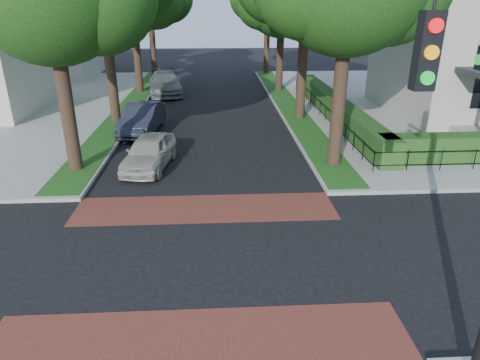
% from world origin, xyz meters
% --- Properties ---
extents(ground, '(120.00, 120.00, 0.00)m').
position_xyz_m(ground, '(0.00, 0.00, 0.00)').
color(ground, black).
rests_on(ground, ground).
extents(crosswalk_far, '(9.00, 2.20, 0.01)m').
position_xyz_m(crosswalk_far, '(0.00, 3.20, 0.01)').
color(crosswalk_far, maroon).
rests_on(crosswalk_far, ground).
extents(crosswalk_near, '(9.00, 2.20, 0.01)m').
position_xyz_m(crosswalk_near, '(0.00, -3.20, 0.01)').
color(crosswalk_near, maroon).
rests_on(crosswalk_near, ground).
extents(grass_strip_ne, '(1.60, 29.80, 0.02)m').
position_xyz_m(grass_strip_ne, '(5.40, 19.10, 0.16)').
color(grass_strip_ne, '#1F4915').
rests_on(grass_strip_ne, sidewalk_ne).
extents(grass_strip_nw, '(1.60, 29.80, 0.02)m').
position_xyz_m(grass_strip_nw, '(-5.40, 19.10, 0.16)').
color(grass_strip_nw, '#1F4915').
rests_on(grass_strip_nw, sidewalk_nw).
extents(hedge_main_road, '(1.00, 18.00, 1.20)m').
position_xyz_m(hedge_main_road, '(7.70, 15.00, 0.75)').
color(hedge_main_road, '#174317').
rests_on(hedge_main_road, sidewalk_ne).
extents(fence_main_road, '(0.06, 18.00, 0.90)m').
position_xyz_m(fence_main_road, '(6.90, 15.00, 0.60)').
color(fence_main_road, black).
rests_on(fence_main_road, sidewalk_ne).
extents(house_left_far, '(10.00, 9.00, 10.14)m').
position_xyz_m(house_left_far, '(-15.49, 31.99, 5.04)').
color(house_left_far, '#B9B4A6').
rests_on(house_left_far, sidewalk_nw).
extents(parked_car_front, '(2.28, 4.35, 1.41)m').
position_xyz_m(parked_car_front, '(-2.46, 7.38, 0.71)').
color(parked_car_front, beige).
rests_on(parked_car_front, ground).
extents(parked_car_middle, '(2.11, 4.93, 1.58)m').
position_xyz_m(parked_car_middle, '(-3.60, 12.89, 0.79)').
color(parked_car_middle, '#212531').
rests_on(parked_car_middle, ground).
extents(parked_car_rear, '(3.20, 6.14, 1.70)m').
position_xyz_m(parked_car_rear, '(-3.46, 23.55, 0.85)').
color(parked_car_rear, gray).
rests_on(parked_car_rear, ground).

